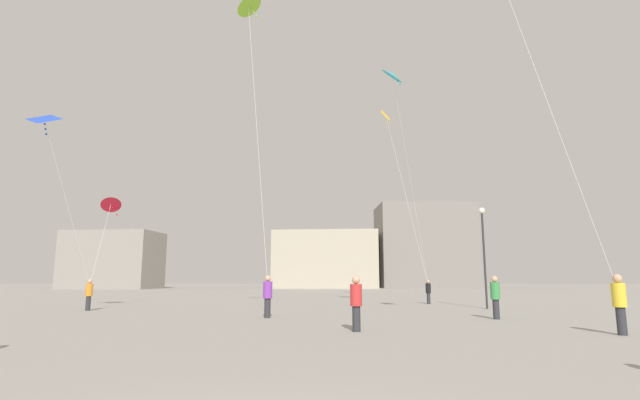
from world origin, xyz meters
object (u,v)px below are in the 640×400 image
person_in_orange (89,293)px  kite_cyan_diamond (393,76)px  person_in_green (495,295)px  building_right_hall (424,246)px  lamppost_east (483,241)px  kite_crimson_diamond (111,204)px  kite_lime_diamond (249,7)px  person_in_black (428,291)px  kite_cobalt_delta (44,122)px  kite_amber_delta (387,119)px  person_in_purple (268,294)px  building_left_hall (113,260)px  person_in_red (356,301)px  person_in_yellow (619,301)px  building_centre_hall (328,261)px

person_in_orange → kite_cyan_diamond: size_ratio=0.13×
person_in_green → building_right_hall: 70.45m
lamppost_east → kite_crimson_diamond: bearing=177.3°
kite_lime_diamond → building_right_hall: (20.61, 67.91, -7.72)m
person_in_green → person_in_black: person_in_green is taller
person_in_green → kite_cobalt_delta: size_ratio=0.21×
kite_amber_delta → person_in_purple: bearing=-111.7°
person_in_green → building_left_hall: bearing=168.2°
person_in_red → kite_amber_delta: bearing=137.6°
person_in_green → person_in_red: person_in_green is taller
person_in_yellow → kite_cyan_diamond: size_ratio=0.14×
building_right_hall → kite_lime_diamond: bearing=-106.9°
person_in_yellow → kite_lime_diamond: (-12.98, 7.13, 14.38)m
person_in_orange → person_in_green: person_in_green is taller
person_in_green → person_in_black: (-0.57, 12.01, -0.11)m
kite_crimson_diamond → kite_cyan_diamond: bearing=-6.3°
person_in_orange → kite_cyan_diamond: 20.78m
person_in_yellow → kite_amber_delta: size_ratio=0.12×
kite_lime_diamond → building_right_hall: size_ratio=0.81×
person_in_green → kite_crimson_diamond: 22.71m
person_in_purple → kite_cyan_diamond: (6.35, 5.73, 12.46)m
person_in_green → kite_amber_delta: size_ratio=0.12×
person_in_orange → kite_cobalt_delta: (-0.92, -3.66, 8.24)m
kite_amber_delta → building_centre_hall: kite_amber_delta is taller
kite_lime_diamond → kite_crimson_diamond: 14.70m
building_left_hall → lamppost_east: size_ratio=2.65×
person_in_orange → building_centre_hall: building_centre_hall is taller
person_in_yellow → building_right_hall: size_ratio=0.10×
person_in_black → kite_cyan_diamond: (-2.71, -5.96, 12.59)m
kite_lime_diamond → person_in_black: bearing=44.8°
person_in_orange → kite_cobalt_delta: 9.06m
building_left_hall → lamppost_east: 69.07m
person_in_black → kite_cobalt_delta: 24.43m
person_in_black → kite_lime_diamond: (-10.49, -10.43, 14.50)m
person_in_yellow → person_in_red: person_in_yellow is taller
person_in_purple → kite_amber_delta: kite_amber_delta is taller
kite_crimson_diamond → building_right_hall: bearing=63.9°
person_in_purple → building_left_hall: (-34.82, 57.93, 3.72)m
kite_cyan_diamond → building_centre_hall: bearing=94.9°
kite_amber_delta → building_right_hall: 52.70m
person_in_purple → building_right_hall: building_right_hall is taller
person_in_purple → building_left_hall: 67.69m
person_in_yellow → building_right_hall: building_right_hall is taller
person_in_purple → building_centre_hall: 66.46m
kite_lime_diamond → kite_crimson_diamond: bearing=146.3°
kite_cyan_diamond → person_in_red: bearing=-103.9°
kite_cyan_diamond → person_in_orange: bearing=-174.8°
kite_crimson_diamond → building_left_hall: 55.68m
building_right_hall → lamppost_east: bearing=-97.1°
person_in_yellow → kite_amber_delta: (-4.25, 24.26, 14.22)m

